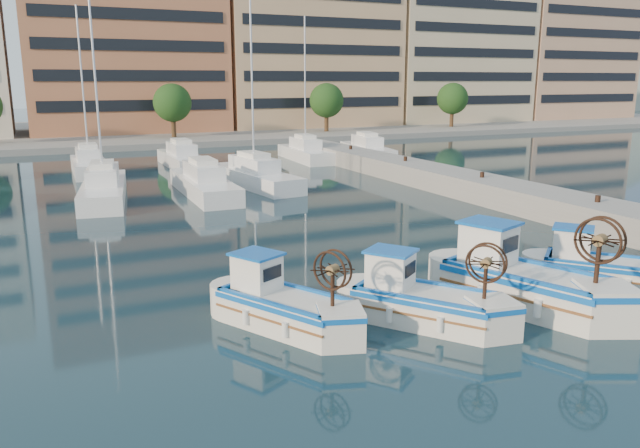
# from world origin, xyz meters

# --- Properties ---
(ground) EXTENTS (300.00, 300.00, 0.00)m
(ground) POSITION_xyz_m (0.00, 0.00, 0.00)
(ground) COLOR #1A3844
(ground) RESTS_ON ground
(quay) EXTENTS (3.00, 60.00, 1.20)m
(quay) POSITION_xyz_m (13.00, 8.00, 0.60)
(quay) COLOR gray
(quay) RESTS_ON ground
(waterfront) EXTENTS (180.00, 40.00, 25.60)m
(waterfront) POSITION_xyz_m (9.23, 65.04, 11.10)
(waterfront) COLOR gray
(waterfront) RESTS_ON ground
(hill_east) EXTENTS (160.00, 160.00, 50.00)m
(hill_east) POSITION_xyz_m (140.00, 110.00, 0.00)
(hill_east) COLOR slate
(hill_east) RESTS_ON ground
(yacht_marina) EXTENTS (36.31, 22.60, 11.50)m
(yacht_marina) POSITION_xyz_m (-2.91, 27.41, 0.53)
(yacht_marina) COLOR white
(yacht_marina) RESTS_ON ground
(fishing_boat_a) EXTENTS (3.15, 4.07, 2.46)m
(fishing_boat_a) POSITION_xyz_m (-4.12, 1.09, 0.68)
(fishing_boat_a) COLOR silver
(fishing_boat_a) RESTS_ON ground
(fishing_boat_b) EXTENTS (3.56, 4.04, 2.50)m
(fishing_boat_b) POSITION_xyz_m (-0.55, -0.22, 0.69)
(fishing_boat_b) COLOR silver
(fishing_boat_b) RESTS_ON ground
(fishing_boat_c) EXTENTS (3.52, 5.07, 3.06)m
(fishing_boat_c) POSITION_xyz_m (2.81, -0.41, 0.84)
(fishing_boat_c) COLOR silver
(fishing_boat_c) RESTS_ON ground
(fishing_boat_d) EXTENTS (3.61, 3.84, 2.42)m
(fishing_boat_d) POSITION_xyz_m (6.44, -0.05, 0.67)
(fishing_boat_d) COLOR silver
(fishing_boat_d) RESTS_ON ground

